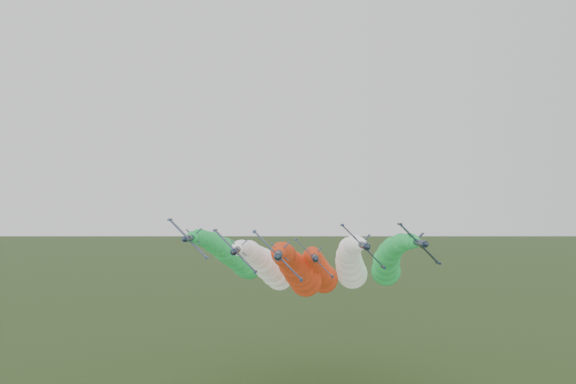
# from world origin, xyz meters

# --- Properties ---
(jet_lead) EXTENTS (13.50, 76.34, 19.38)m
(jet_lead) POSITION_xyz_m (-0.52, 37.54, 31.48)
(jet_lead) COLOR #101C31
(jet_lead) RESTS_ON ground
(jet_inner_left) EXTENTS (13.25, 76.09, 19.13)m
(jet_inner_left) POSITION_xyz_m (-7.58, 47.91, 31.53)
(jet_inner_left) COLOR #101C31
(jet_inner_left) RESTS_ON ground
(jet_inner_right) EXTENTS (13.57, 76.41, 19.45)m
(jet_inner_right) POSITION_xyz_m (12.59, 48.21, 32.13)
(jet_inner_right) COLOR #101C31
(jet_inner_right) RESTS_ON ground
(jet_outer_left) EXTENTS (12.79, 75.63, 18.67)m
(jet_outer_left) POSITION_xyz_m (-16.58, 54.51, 33.36)
(jet_outer_left) COLOR #101C31
(jet_outer_left) RESTS_ON ground
(jet_outer_right) EXTENTS (13.64, 76.48, 19.51)m
(jet_outer_right) POSITION_xyz_m (22.85, 53.87, 32.33)
(jet_outer_right) COLOR #101C31
(jet_outer_right) RESTS_ON ground
(jet_trail) EXTENTS (13.70, 76.54, 19.57)m
(jet_trail) POSITION_xyz_m (5.45, 60.16, 29.27)
(jet_trail) COLOR #101C31
(jet_trail) RESTS_ON ground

